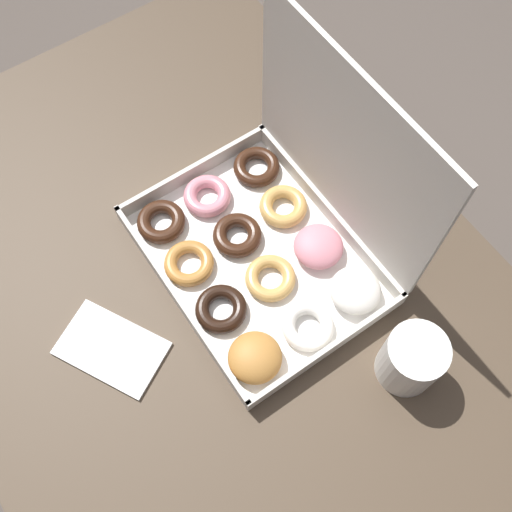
# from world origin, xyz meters

# --- Properties ---
(ground_plane) EXTENTS (8.00, 8.00, 0.00)m
(ground_plane) POSITION_xyz_m (0.00, 0.00, 0.00)
(ground_plane) COLOR #564C44
(dining_table) EXTENTS (1.25, 0.86, 0.78)m
(dining_table) POSITION_xyz_m (0.00, 0.00, 0.68)
(dining_table) COLOR #4C3D2D
(dining_table) RESTS_ON ground_plane
(donut_box) EXTENTS (0.40, 0.31, 0.35)m
(donut_box) POSITION_xyz_m (0.01, 0.12, 0.84)
(donut_box) COLOR white
(donut_box) RESTS_ON dining_table
(coffee_mug) EXTENTS (0.09, 0.09, 0.10)m
(coffee_mug) POSITION_xyz_m (0.29, 0.17, 0.83)
(coffee_mug) COLOR white
(coffee_mug) RESTS_ON dining_table
(paper_napkin) EXTENTS (0.19, 0.17, 0.01)m
(paper_napkin) POSITION_xyz_m (-0.00, -0.19, 0.78)
(paper_napkin) COLOR white
(paper_napkin) RESTS_ON dining_table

